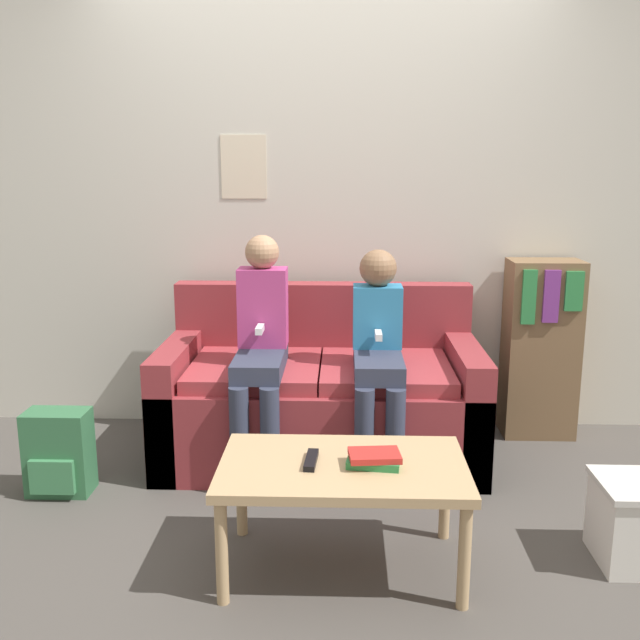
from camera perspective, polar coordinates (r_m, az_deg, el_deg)
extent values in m
plane|color=#4C4742|center=(3.35, -0.24, -14.21)|extent=(10.00, 10.00, 0.00)
cube|color=beige|center=(4.05, 0.32, 9.56)|extent=(8.00, 0.06, 2.60)
cube|color=beige|center=(4.05, -6.12, 12.08)|extent=(0.25, 0.00, 0.35)
cube|color=maroon|center=(3.72, 0.05, -7.67)|extent=(1.61, 0.84, 0.45)
cube|color=maroon|center=(3.94, 0.22, -0.02)|extent=(1.61, 0.14, 0.41)
cube|color=maroon|center=(3.79, -11.22, -6.26)|extent=(0.14, 0.84, 0.61)
cube|color=maroon|center=(3.74, 11.47, -6.50)|extent=(0.14, 0.84, 0.61)
cube|color=#A1343A|center=(3.63, -5.16, -3.94)|extent=(0.65, 0.68, 0.07)
cube|color=#A1343A|center=(3.61, 5.26, -4.04)|extent=(0.65, 0.68, 0.07)
cube|color=tan|center=(2.68, 1.85, -11.72)|extent=(0.91, 0.56, 0.04)
cylinder|color=tan|center=(2.60, -7.87, -17.93)|extent=(0.04, 0.04, 0.39)
cylinder|color=tan|center=(2.60, 11.48, -18.07)|extent=(0.04, 0.04, 0.39)
cylinder|color=tan|center=(3.01, -6.31, -13.38)|extent=(0.04, 0.04, 0.39)
cylinder|color=tan|center=(3.01, 9.98, -13.50)|extent=(0.04, 0.04, 0.39)
cylinder|color=#33384C|center=(3.32, -6.45, -9.63)|extent=(0.09, 0.09, 0.52)
cylinder|color=#33384C|center=(3.31, -4.01, -9.70)|extent=(0.09, 0.09, 0.52)
cube|color=#33384C|center=(3.47, -4.79, -3.35)|extent=(0.23, 0.52, 0.09)
cube|color=#B73D7F|center=(3.56, -4.58, 1.03)|extent=(0.24, 0.16, 0.39)
sphere|color=tan|center=(3.51, -4.66, 5.44)|extent=(0.17, 0.17, 0.17)
cube|color=white|center=(3.43, -4.84, -0.74)|extent=(0.03, 0.12, 0.03)
cylinder|color=#33384C|center=(3.29, 3.54, -9.80)|extent=(0.09, 0.09, 0.52)
cylinder|color=#33384C|center=(3.30, 6.01, -9.80)|extent=(0.09, 0.09, 0.52)
cube|color=#33384C|center=(3.45, 4.66, -3.44)|extent=(0.23, 0.52, 0.09)
cube|color=teal|center=(3.55, 4.60, 0.31)|extent=(0.24, 0.16, 0.31)
sphere|color=#8C6647|center=(3.50, 4.67, 4.16)|extent=(0.18, 0.18, 0.18)
cube|color=white|center=(3.41, 4.70, -1.22)|extent=(0.03, 0.12, 0.03)
cube|color=black|center=(2.67, -0.79, -11.14)|extent=(0.05, 0.17, 0.02)
cube|color=#2D8442|center=(2.65, 4.28, -11.28)|extent=(0.20, 0.13, 0.03)
cube|color=red|center=(2.64, 4.38, -10.75)|extent=(0.20, 0.14, 0.02)
cube|color=brown|center=(4.14, 17.22, -2.22)|extent=(0.39, 0.25, 0.99)
cube|color=#2D8442|center=(3.92, 16.37, 1.76)|extent=(0.07, 0.02, 0.29)
cube|color=#7A3389|center=(3.95, 18.02, 1.80)|extent=(0.08, 0.02, 0.28)
cube|color=#2D8442|center=(3.98, 19.67, 2.18)|extent=(0.09, 0.02, 0.21)
cube|color=#336B42|center=(3.56, -20.15, -9.89)|extent=(0.29, 0.17, 0.40)
cube|color=#3D804F|center=(3.50, -20.66, -11.69)|extent=(0.20, 0.03, 0.16)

